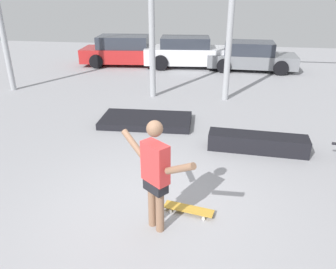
# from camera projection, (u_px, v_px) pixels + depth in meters

# --- Properties ---
(ground_plane) EXTENTS (36.00, 36.00, 0.00)m
(ground_plane) POSITION_uv_depth(u_px,v_px,m) (153.00, 209.00, 5.52)
(ground_plane) COLOR #9E9EA3
(skateboarder) EXTENTS (1.25, 1.03, 1.78)m
(skateboarder) POSITION_uv_depth(u_px,v_px,m) (155.00, 172.00, 4.69)
(skateboarder) COLOR #8C664C
(skateboarder) RESTS_ON ground_plane
(skateboard) EXTENTS (0.86, 0.37, 0.08)m
(skateboard) POSITION_uv_depth(u_px,v_px,m) (189.00, 209.00, 5.41)
(skateboard) COLOR gold
(skateboard) RESTS_ON ground_plane
(grind_box) EXTENTS (2.24, 0.67, 0.39)m
(grind_box) POSITION_uv_depth(u_px,v_px,m) (257.00, 143.00, 7.45)
(grind_box) COLOR black
(grind_box) RESTS_ON ground_plane
(manual_pad) EXTENTS (2.50, 1.38, 0.17)m
(manual_pad) POSITION_uv_depth(u_px,v_px,m) (146.00, 120.00, 9.02)
(manual_pad) COLOR black
(manual_pad) RESTS_ON ground_plane
(parked_car_red) EXTENTS (4.49, 2.28, 1.38)m
(parked_car_red) POSITION_uv_depth(u_px,v_px,m) (127.00, 51.00, 15.89)
(parked_car_red) COLOR red
(parked_car_red) RESTS_ON ground_plane
(parked_car_white) EXTENTS (4.19, 2.19, 1.39)m
(parked_car_white) POSITION_uv_depth(u_px,v_px,m) (188.00, 52.00, 15.44)
(parked_car_white) COLOR white
(parked_car_white) RESTS_ON ground_plane
(parked_car_grey) EXTENTS (3.97, 2.01, 1.26)m
(parked_car_grey) POSITION_uv_depth(u_px,v_px,m) (251.00, 56.00, 14.88)
(parked_car_grey) COLOR slate
(parked_car_grey) RESTS_ON ground_plane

